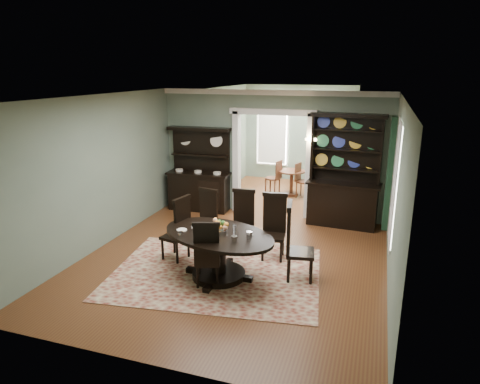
# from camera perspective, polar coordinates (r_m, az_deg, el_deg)

# --- Properties ---
(room) EXTENTS (5.51, 6.01, 3.01)m
(room) POSITION_cam_1_polar(r_m,az_deg,el_deg) (7.54, -1.12, 1.63)
(room) COLOR brown
(room) RESTS_ON ground
(parlor) EXTENTS (3.51, 3.50, 3.01)m
(parlor) POSITION_cam_1_polar(r_m,az_deg,el_deg) (12.76, 7.08, 7.19)
(parlor) COLOR brown
(parlor) RESTS_ON ground
(doorway_trim) EXTENTS (2.08, 0.25, 2.57)m
(doorway_trim) POSITION_cam_1_polar(r_m,az_deg,el_deg) (10.31, 4.32, 5.73)
(doorway_trim) COLOR silver
(doorway_trim) RESTS_ON floor
(right_window) EXTENTS (0.15, 1.47, 2.12)m
(right_window) POSITION_cam_1_polar(r_m,az_deg,el_deg) (8.00, 19.63, 1.70)
(right_window) COLOR white
(right_window) RESTS_ON wall_right
(wall_sconce) EXTENTS (0.27, 0.21, 0.21)m
(wall_sconce) POSITION_cam_1_polar(r_m,az_deg,el_deg) (9.93, 9.50, 6.76)
(wall_sconce) COLOR #AC772E
(wall_sconce) RESTS_ON back_wall_right
(rug) EXTENTS (3.90, 3.12, 0.01)m
(rug) POSITION_cam_1_polar(r_m,az_deg,el_deg) (7.67, -3.22, -10.71)
(rug) COLOR maroon
(rug) RESTS_ON floor
(dining_table) EXTENTS (2.42, 2.42, 0.82)m
(dining_table) POSITION_cam_1_polar(r_m,az_deg,el_deg) (7.29, -2.89, -7.30)
(dining_table) COLOR black
(dining_table) RESTS_ON rug
(centerpiece) EXTENTS (1.35, 0.87, 0.22)m
(centerpiece) POSITION_cam_1_polar(r_m,az_deg,el_deg) (7.22, -2.79, -4.85)
(centerpiece) COLOR white
(centerpiece) RESTS_ON dining_table
(chair_far_left) EXTENTS (0.50, 0.48, 1.16)m
(chair_far_left) POSITION_cam_1_polar(r_m,az_deg,el_deg) (8.68, -4.49, -3.15)
(chair_far_left) COLOR black
(chair_far_left) RESTS_ON rug
(chair_far_mid) EXTENTS (0.48, 0.46, 1.19)m
(chair_far_mid) POSITION_cam_1_polar(r_m,az_deg,el_deg) (8.49, 0.42, -3.41)
(chair_far_mid) COLOR black
(chair_far_mid) RESTS_ON rug
(chair_far_right) EXTENTS (0.51, 0.49, 1.24)m
(chair_far_right) POSITION_cam_1_polar(r_m,az_deg,el_deg) (8.09, 4.55, -4.27)
(chair_far_right) COLOR black
(chair_far_right) RESTS_ON rug
(chair_end_left) EXTENTS (0.52, 0.54, 1.24)m
(chair_end_left) POSITION_cam_1_polar(r_m,az_deg,el_deg) (7.98, -8.11, -4.66)
(chair_end_left) COLOR black
(chair_end_left) RESTS_ON rug
(chair_end_right) EXTENTS (0.55, 0.57, 1.35)m
(chair_end_right) POSITION_cam_1_polar(r_m,az_deg,el_deg) (7.25, 7.22, -6.34)
(chair_end_right) COLOR black
(chair_end_right) RESTS_ON rug
(chair_near) EXTENTS (0.53, 0.52, 1.15)m
(chair_near) POSITION_cam_1_polar(r_m,az_deg,el_deg) (6.98, -4.41, -8.07)
(chair_near) COLOR black
(chair_near) RESTS_ON rug
(sideboard) EXTENTS (1.61, 0.63, 2.09)m
(sideboard) POSITION_cam_1_polar(r_m,az_deg,el_deg) (10.84, -5.43, 1.41)
(sideboard) COLOR black
(sideboard) RESTS_ON floor
(welsh_dresser) EXTENTS (1.66, 0.70, 2.54)m
(welsh_dresser) POSITION_cam_1_polar(r_m,az_deg,el_deg) (9.93, 13.66, 0.79)
(welsh_dresser) COLOR black
(welsh_dresser) RESTS_ON floor
(parlor_table) EXTENTS (0.77, 0.77, 0.71)m
(parlor_table) POSITION_cam_1_polar(r_m,az_deg,el_deg) (12.21, 6.88, 1.74)
(parlor_table) COLOR #5D2E1A
(parlor_table) RESTS_ON parlor_floor
(parlor_chair_left) EXTENTS (0.45, 0.44, 0.99)m
(parlor_chair_left) POSITION_cam_1_polar(r_m,az_deg,el_deg) (12.15, 4.69, 2.07)
(parlor_chair_left) COLOR #5D2E1A
(parlor_chair_left) RESTS_ON parlor_floor
(parlor_chair_right) EXTENTS (0.44, 0.43, 0.96)m
(parlor_chair_right) POSITION_cam_1_polar(r_m,az_deg,el_deg) (12.00, 8.19, 1.70)
(parlor_chair_right) COLOR #5D2E1A
(parlor_chair_right) RESTS_ON parlor_floor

